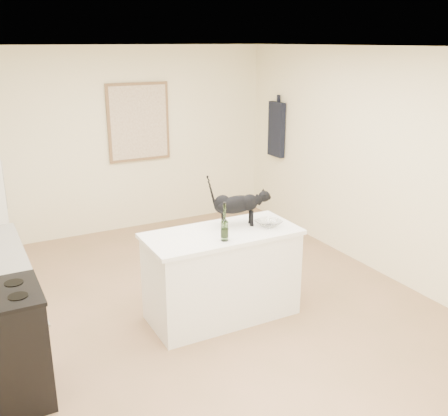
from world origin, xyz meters
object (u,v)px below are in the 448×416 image
at_px(black_cat, 236,207).
at_px(glass_bowl, 268,223).
at_px(stove, 4,350).
at_px(wine_bottle, 225,224).

bearing_deg(black_cat, glass_bowl, -14.64).
xyz_separation_m(stove, wine_bottle, (1.97, 0.19, 0.61)).
height_order(wine_bottle, glass_bowl, wine_bottle).
bearing_deg(glass_bowl, wine_bottle, -166.56).
height_order(black_cat, wine_bottle, black_cat).
bearing_deg(stove, wine_bottle, 5.52).
relative_size(stove, glass_bowl, 3.69).
bearing_deg(stove, black_cat, 12.38).
relative_size(wine_bottle, glass_bowl, 1.33).
relative_size(stove, black_cat, 1.61).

